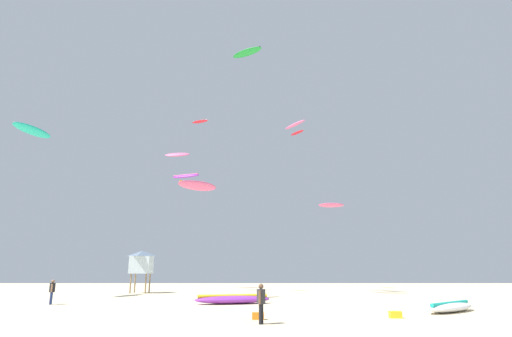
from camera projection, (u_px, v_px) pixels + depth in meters
person_foreground at (263, 300)px, 17.60m from camera, size 0.38×0.54×1.68m
person_midground at (54, 290)px, 27.35m from camera, size 0.37×0.52×1.62m
kite_grounded_near at (235, 299)px, 27.58m from camera, size 5.47×2.81×0.64m
kite_grounded_mid at (453, 307)px, 22.30m from camera, size 4.36×4.01×0.54m
lifeguard_tower at (144, 262)px, 41.01m from camera, size 2.30×2.30×4.15m
cooler_box at (397, 315)px, 19.52m from camera, size 0.56×0.36×0.32m
gear_bag at (260, 316)px, 18.99m from camera, size 0.56×0.36×0.32m
kite_aloft_0 at (249, 52)px, 40.79m from camera, size 3.40×2.70×0.50m
kite_aloft_1 at (333, 205)px, 45.69m from camera, size 2.91×0.86×0.61m
kite_aloft_2 at (202, 122)px, 45.36m from camera, size 2.10×1.38×0.27m
kite_aloft_3 at (188, 176)px, 52.68m from camera, size 4.11×2.51×0.82m
kite_aloft_4 at (299, 133)px, 52.39m from camera, size 1.97×2.52×0.32m
kite_aloft_5 at (297, 124)px, 43.35m from camera, size 2.54×3.24×0.67m
kite_aloft_6 at (35, 131)px, 36.57m from camera, size 2.35×4.44×0.75m
kite_aloft_7 at (199, 186)px, 34.07m from camera, size 3.52×3.14×0.92m
kite_aloft_8 at (179, 155)px, 46.69m from camera, size 3.05×1.26×0.76m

